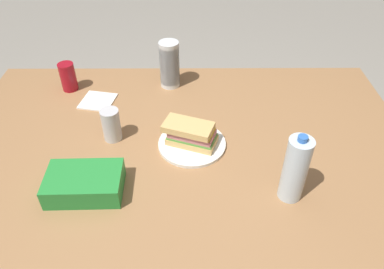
{
  "coord_description": "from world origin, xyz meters",
  "views": [
    {
      "loc": [
        -0.03,
        0.99,
        1.64
      ],
      "look_at": [
        -0.03,
        0.0,
        0.82
      ],
      "focal_mm": 34.59,
      "sensor_mm": 36.0,
      "label": 1
    }
  ],
  "objects_px": {
    "paper_plate": "(192,144)",
    "sandwich": "(191,134)",
    "dining_table": "(183,162)",
    "soda_can_red": "(68,77)",
    "water_bottle_tall": "(295,169)",
    "chip_bag": "(85,183)",
    "plastic_cup_stack": "(170,64)",
    "soda_can_silver": "(111,125)"
  },
  "relations": [
    {
      "from": "paper_plate",
      "to": "water_bottle_tall",
      "type": "height_order",
      "value": "water_bottle_tall"
    },
    {
      "from": "sandwich",
      "to": "chip_bag",
      "type": "relative_size",
      "value": 0.89
    },
    {
      "from": "dining_table",
      "to": "paper_plate",
      "type": "height_order",
      "value": "paper_plate"
    },
    {
      "from": "dining_table",
      "to": "water_bottle_tall",
      "type": "height_order",
      "value": "water_bottle_tall"
    },
    {
      "from": "sandwich",
      "to": "soda_can_silver",
      "type": "distance_m",
      "value": 0.29
    },
    {
      "from": "soda_can_silver",
      "to": "dining_table",
      "type": "bearing_deg",
      "value": 170.73
    },
    {
      "from": "sandwich",
      "to": "plastic_cup_stack",
      "type": "xyz_separation_m",
      "value": [
        0.09,
        -0.41,
        0.05
      ]
    },
    {
      "from": "paper_plate",
      "to": "water_bottle_tall",
      "type": "distance_m",
      "value": 0.39
    },
    {
      "from": "water_bottle_tall",
      "to": "chip_bag",
      "type": "bearing_deg",
      "value": -1.74
    },
    {
      "from": "paper_plate",
      "to": "sandwich",
      "type": "distance_m",
      "value": 0.05
    },
    {
      "from": "soda_can_red",
      "to": "water_bottle_tall",
      "type": "xyz_separation_m",
      "value": [
        -0.82,
        0.61,
        0.05
      ]
    },
    {
      "from": "water_bottle_tall",
      "to": "plastic_cup_stack",
      "type": "bearing_deg",
      "value": -58.48
    },
    {
      "from": "paper_plate",
      "to": "plastic_cup_stack",
      "type": "height_order",
      "value": "plastic_cup_stack"
    },
    {
      "from": "paper_plate",
      "to": "soda_can_red",
      "type": "relative_size",
      "value": 1.98
    },
    {
      "from": "paper_plate",
      "to": "water_bottle_tall",
      "type": "bearing_deg",
      "value": 141.92
    },
    {
      "from": "sandwich",
      "to": "water_bottle_tall",
      "type": "relative_size",
      "value": 0.86
    },
    {
      "from": "water_bottle_tall",
      "to": "plastic_cup_stack",
      "type": "distance_m",
      "value": 0.75
    },
    {
      "from": "soda_can_red",
      "to": "soda_can_silver",
      "type": "height_order",
      "value": "same"
    },
    {
      "from": "paper_plate",
      "to": "sandwich",
      "type": "bearing_deg",
      "value": 6.65
    },
    {
      "from": "chip_bag",
      "to": "plastic_cup_stack",
      "type": "height_order",
      "value": "plastic_cup_stack"
    },
    {
      "from": "soda_can_red",
      "to": "plastic_cup_stack",
      "type": "bearing_deg",
      "value": -175.88
    },
    {
      "from": "paper_plate",
      "to": "dining_table",
      "type": "bearing_deg",
      "value": -2.06
    },
    {
      "from": "soda_can_red",
      "to": "soda_can_silver",
      "type": "relative_size",
      "value": 1.0
    },
    {
      "from": "dining_table",
      "to": "paper_plate",
      "type": "xyz_separation_m",
      "value": [
        -0.03,
        0.0,
        0.09
      ]
    },
    {
      "from": "dining_table",
      "to": "soda_can_red",
      "type": "relative_size",
      "value": 13.65
    },
    {
      "from": "sandwich",
      "to": "plastic_cup_stack",
      "type": "height_order",
      "value": "plastic_cup_stack"
    },
    {
      "from": "soda_can_red",
      "to": "water_bottle_tall",
      "type": "relative_size",
      "value": 0.52
    },
    {
      "from": "soda_can_red",
      "to": "water_bottle_tall",
      "type": "bearing_deg",
      "value": 143.56
    },
    {
      "from": "dining_table",
      "to": "soda_can_red",
      "type": "height_order",
      "value": "soda_can_red"
    },
    {
      "from": "soda_can_red",
      "to": "sandwich",
      "type": "bearing_deg",
      "value": 144.28
    },
    {
      "from": "sandwich",
      "to": "water_bottle_tall",
      "type": "distance_m",
      "value": 0.39
    },
    {
      "from": "dining_table",
      "to": "water_bottle_tall",
      "type": "relative_size",
      "value": 7.05
    },
    {
      "from": "paper_plate",
      "to": "chip_bag",
      "type": "xyz_separation_m",
      "value": [
        0.33,
        0.21,
        0.03
      ]
    },
    {
      "from": "chip_bag",
      "to": "plastic_cup_stack",
      "type": "relative_size",
      "value": 1.13
    },
    {
      "from": "water_bottle_tall",
      "to": "plastic_cup_stack",
      "type": "xyz_separation_m",
      "value": [
        0.39,
        -0.64,
        -0.01
      ]
    },
    {
      "from": "dining_table",
      "to": "soda_can_silver",
      "type": "relative_size",
      "value": 13.65
    },
    {
      "from": "paper_plate",
      "to": "plastic_cup_stack",
      "type": "distance_m",
      "value": 0.43
    },
    {
      "from": "soda_can_red",
      "to": "chip_bag",
      "type": "xyz_separation_m",
      "value": [
        -0.19,
        0.59,
        -0.03
      ]
    },
    {
      "from": "plastic_cup_stack",
      "to": "dining_table",
      "type": "bearing_deg",
      "value": 98.41
    },
    {
      "from": "water_bottle_tall",
      "to": "soda_can_silver",
      "type": "bearing_deg",
      "value": -25.26
    },
    {
      "from": "dining_table",
      "to": "soda_can_silver",
      "type": "bearing_deg",
      "value": -9.27
    },
    {
      "from": "soda_can_red",
      "to": "chip_bag",
      "type": "bearing_deg",
      "value": 108.23
    }
  ]
}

